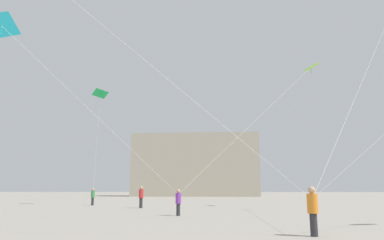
# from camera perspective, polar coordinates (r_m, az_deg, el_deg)

# --- Properties ---
(person_in_red) EXTENTS (0.41, 0.41, 1.86)m
(person_in_red) POSITION_cam_1_polar(r_m,az_deg,el_deg) (31.72, -8.19, -12.01)
(person_in_red) COLOR #2D2D33
(person_in_red) RESTS_ON ground_plane
(person_in_green) EXTENTS (0.37, 0.37, 1.68)m
(person_in_green) POSITION_cam_1_polar(r_m,az_deg,el_deg) (37.42, -15.67, -11.69)
(person_in_green) COLOR #2D2D33
(person_in_green) RESTS_ON ground_plane
(person_in_orange) EXTENTS (0.38, 0.38, 1.77)m
(person_in_orange) POSITION_cam_1_polar(r_m,az_deg,el_deg) (13.96, 18.85, -13.35)
(person_in_orange) COLOR #2D2D33
(person_in_orange) RESTS_ON ground_plane
(person_in_purple) EXTENTS (0.35, 0.35, 1.63)m
(person_in_purple) POSITION_cam_1_polar(r_m,az_deg,el_deg) (22.84, -2.22, -12.91)
(person_in_purple) COLOR #2D2D33
(person_in_purple) RESTS_ON ground_plane
(kite_cyan_delta) EXTENTS (9.28, 7.24, 9.04)m
(kite_cyan_delta) POSITION_cam_1_polar(r_m,az_deg,el_deg) (20.97, -27.98, 12.88)
(kite_cyan_delta) COLOR #1EB2C6
(kite_lime_delta) EXTENTS (12.59, 10.50, 12.03)m
(kite_lime_delta) POSITION_cam_1_polar(r_m,az_deg,el_deg) (35.36, 18.32, 7.85)
(kite_lime_delta) COLOR #8CD12D
(kite_emerald_delta) EXTENTS (1.93, 1.56, 10.74)m
(kite_emerald_delta) POSITION_cam_1_polar(r_m,az_deg,el_deg) (39.39, -14.54, 3.98)
(kite_emerald_delta) COLOR green
(building_left_hall) EXTENTS (26.50, 9.41, 12.87)m
(building_left_hall) POSITION_cam_1_polar(r_m,az_deg,el_deg) (75.57, 0.59, -7.28)
(building_left_hall) COLOR #B2A893
(building_left_hall) RESTS_ON ground_plane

